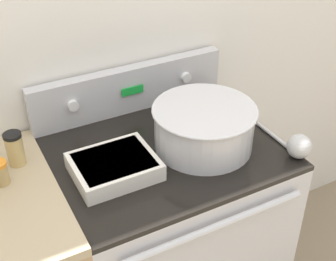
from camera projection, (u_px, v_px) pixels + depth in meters
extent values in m
cube|color=silver|center=(120.00, 34.00, 1.76)|extent=(8.00, 0.05, 2.50)
cube|color=#BCBCC1|center=(166.00, 243.00, 1.93)|extent=(0.80, 0.66, 0.93)
cube|color=black|center=(165.00, 150.00, 1.67)|extent=(0.80, 0.66, 0.02)
cylinder|color=silver|center=(217.00, 226.00, 1.45)|extent=(0.65, 0.02, 0.02)
cube|color=#BCBCC1|center=(129.00, 89.00, 1.83)|extent=(0.80, 0.05, 0.19)
cylinder|color=white|center=(73.00, 106.00, 1.71)|extent=(0.04, 0.02, 0.04)
cylinder|color=white|center=(186.00, 77.00, 1.90)|extent=(0.04, 0.02, 0.04)
cube|color=green|center=(133.00, 91.00, 1.80)|extent=(0.09, 0.01, 0.03)
cylinder|color=silver|center=(204.00, 127.00, 1.63)|extent=(0.35, 0.35, 0.16)
torus|color=silver|center=(205.00, 110.00, 1.59)|extent=(0.37, 0.37, 0.01)
cylinder|color=beige|center=(205.00, 113.00, 1.60)|extent=(0.32, 0.32, 0.02)
cube|color=silver|center=(114.00, 167.00, 1.53)|extent=(0.27, 0.22, 0.06)
cube|color=beige|center=(114.00, 163.00, 1.52)|extent=(0.24, 0.19, 0.03)
cylinder|color=#B7B7B7|center=(277.00, 138.00, 1.70)|extent=(0.01, 0.23, 0.01)
sphere|color=#B7B7B7|center=(299.00, 146.00, 1.60)|extent=(0.09, 0.09, 0.09)
cylinder|color=tan|center=(15.00, 150.00, 1.54)|extent=(0.06, 0.06, 0.11)
cylinder|color=black|center=(12.00, 135.00, 1.51)|extent=(0.06, 0.06, 0.01)
cylinder|color=tan|center=(0.00, 174.00, 1.47)|extent=(0.05, 0.05, 0.07)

